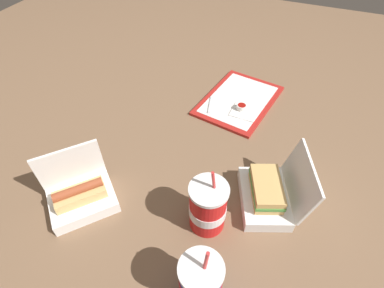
{
  "coord_description": "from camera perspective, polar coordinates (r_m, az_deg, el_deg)",
  "views": [
    {
      "loc": [
        -0.61,
        -0.27,
        0.78
      ],
      "look_at": [
        0.05,
        -0.01,
        0.05
      ],
      "focal_mm": 28.0,
      "sensor_mm": 36.0,
      "label": 1
    }
  ],
  "objects": [
    {
      "name": "ground_plane",
      "position": [
        1.02,
        -1.38,
        -3.67
      ],
      "size": [
        3.2,
        3.2,
        0.0
      ],
      "primitive_type": "plane",
      "color": "brown"
    },
    {
      "name": "food_tray",
      "position": [
        1.28,
        8.92,
        8.21
      ],
      "size": [
        0.41,
        0.32,
        0.01
      ],
      "color": "red",
      "rests_on": "ground_plane"
    },
    {
      "name": "ketchup_cup",
      "position": [
        1.22,
        9.41,
        6.91
      ],
      "size": [
        0.04,
        0.04,
        0.02
      ],
      "color": "white",
      "rests_on": "food_tray"
    },
    {
      "name": "napkin_stack",
      "position": [
        1.22,
        9.98,
        6.16
      ],
      "size": [
        0.1,
        0.1,
        0.0
      ],
      "primitive_type": "cube",
      "rotation": [
        0.0,
        0.0,
        -0.04
      ],
      "color": "white",
      "rests_on": "food_tray"
    },
    {
      "name": "plastic_fork",
      "position": [
        1.23,
        3.58,
        7.5
      ],
      "size": [
        0.11,
        0.04,
        0.0
      ],
      "primitive_type": "cube",
      "rotation": [
        0.0,
        0.0,
        0.23
      ],
      "color": "white",
      "rests_on": "food_tray"
    },
    {
      "name": "clamshell_hotdog_left",
      "position": [
        0.95,
        -20.41,
        -9.11
      ],
      "size": [
        0.24,
        0.23,
        0.18
      ],
      "color": "white",
      "rests_on": "ground_plane"
    },
    {
      "name": "clamshell_sandwich_back",
      "position": [
        0.92,
        14.36,
        -9.01
      ],
      "size": [
        0.26,
        0.24,
        0.17
      ],
      "color": "white",
      "rests_on": "ground_plane"
    },
    {
      "name": "soda_cup_center",
      "position": [
        0.74,
        1.64,
        -24.76
      ],
      "size": [
        0.1,
        0.1,
        0.22
      ],
      "color": "#1938B7",
      "rests_on": "ground_plane"
    },
    {
      "name": "soda_cup_back",
      "position": [
        0.83,
        3.03,
        -11.89
      ],
      "size": [
        0.11,
        0.11,
        0.22
      ],
      "color": "red",
      "rests_on": "ground_plane"
    }
  ]
}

